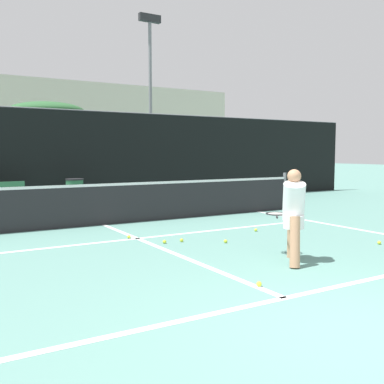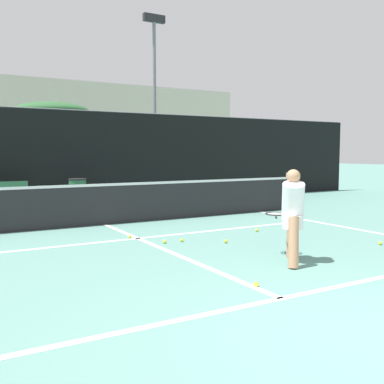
# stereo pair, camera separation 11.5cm
# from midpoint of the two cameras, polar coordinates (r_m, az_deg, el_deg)

# --- Properties ---
(ground_plane) EXTENTS (100.00, 100.00, 0.00)m
(ground_plane) POSITION_cam_midpoint_polar(r_m,az_deg,el_deg) (4.55, 23.04, -16.77)
(ground_plane) COLOR slate
(court_baseline_near) EXTENTS (11.00, 0.10, 0.01)m
(court_baseline_near) POSITION_cam_midpoint_polar(r_m,az_deg,el_deg) (5.35, 11.87, -13.09)
(court_baseline_near) COLOR white
(court_baseline_near) RESTS_ON ground
(court_service_line) EXTENTS (8.25, 0.10, 0.01)m
(court_service_line) POSITION_cam_midpoint_polar(r_m,az_deg,el_deg) (8.77, -6.50, -5.87)
(court_service_line) COLOR white
(court_service_line) RESTS_ON ground
(court_center_mark) EXTENTS (0.10, 6.05, 0.01)m
(court_center_mark) POSITION_cam_midpoint_polar(r_m,az_deg,el_deg) (7.78, -3.24, -7.24)
(court_center_mark) COLOR white
(court_center_mark) RESTS_ON ground
(court_sideline_right) EXTENTS (0.10, 7.05, 0.01)m
(court_sideline_right) POSITION_cam_midpoint_polar(r_m,az_deg,el_deg) (10.57, 19.24, -4.24)
(court_sideline_right) COLOR white
(court_sideline_right) RESTS_ON ground
(net) EXTENTS (11.09, 0.09, 1.07)m
(net) POSITION_cam_midpoint_polar(r_m,az_deg,el_deg) (10.46, -10.72, -1.33)
(net) COLOR slate
(net) RESTS_ON ground
(fence_back) EXTENTS (24.00, 0.06, 2.97)m
(fence_back) POSITION_cam_midpoint_polar(r_m,az_deg,el_deg) (14.20, -16.07, 4.13)
(fence_back) COLOR black
(fence_back) RESTS_ON ground
(player_practicing) EXTENTS (0.72, 1.18, 1.41)m
(player_practicing) POSITION_cam_midpoint_polar(r_m,az_deg,el_deg) (6.95, 13.09, -2.57)
(player_practicing) COLOR tan
(player_practicing) RESTS_ON ground
(tennis_ball_scattered_0) EXTENTS (0.07, 0.07, 0.07)m
(tennis_ball_scattered_0) POSITION_cam_midpoint_polar(r_m,az_deg,el_deg) (8.38, -0.92, -6.14)
(tennis_ball_scattered_0) COLOR #D1E033
(tennis_ball_scattered_0) RESTS_ON ground
(tennis_ball_scattered_2) EXTENTS (0.07, 0.07, 0.07)m
(tennis_ball_scattered_2) POSITION_cam_midpoint_polar(r_m,az_deg,el_deg) (8.30, 4.69, -6.26)
(tennis_ball_scattered_2) COLOR #D1E033
(tennis_ball_scattered_2) RESTS_ON ground
(tennis_ball_scattered_3) EXTENTS (0.07, 0.07, 0.07)m
(tennis_ball_scattered_3) POSITION_cam_midpoint_polar(r_m,az_deg,el_deg) (5.73, 8.74, -11.51)
(tennis_ball_scattered_3) COLOR #D1E033
(tennis_ball_scattered_3) RESTS_ON ground
(tennis_ball_scattered_4) EXTENTS (0.07, 0.07, 0.07)m
(tennis_ball_scattered_4) POSITION_cam_midpoint_polar(r_m,az_deg,el_deg) (8.80, -7.57, -5.63)
(tennis_ball_scattered_4) COLOR #D1E033
(tennis_ball_scattered_4) RESTS_ON ground
(tennis_ball_scattered_5) EXTENTS (0.07, 0.07, 0.07)m
(tennis_ball_scattered_5) POSITION_cam_midpoint_polar(r_m,az_deg,el_deg) (9.55, 8.57, -4.80)
(tennis_ball_scattered_5) COLOR #D1E033
(tennis_ball_scattered_5) RESTS_ON ground
(tennis_ball_scattered_6) EXTENTS (0.07, 0.07, 0.07)m
(tennis_ball_scattered_6) POSITION_cam_midpoint_polar(r_m,az_deg,el_deg) (8.26, -3.10, -6.31)
(tennis_ball_scattered_6) COLOR #D1E033
(tennis_ball_scattered_6) RESTS_ON ground
(tennis_ball_scattered_8) EXTENTS (0.07, 0.07, 0.07)m
(tennis_ball_scattered_8) POSITION_cam_midpoint_polar(r_m,az_deg,el_deg) (8.81, 23.15, -5.99)
(tennis_ball_scattered_8) COLOR #D1E033
(tennis_ball_scattered_8) RESTS_ON ground
(trash_bin) EXTENTS (0.52, 0.52, 0.90)m
(trash_bin) POSITION_cam_midpoint_polar(r_m,az_deg,el_deg) (13.45, -14.08, -0.24)
(trash_bin) COLOR #28603D
(trash_bin) RESTS_ON ground
(parked_car) EXTENTS (1.70, 4.08, 1.52)m
(parked_car) POSITION_cam_midpoint_polar(r_m,az_deg,el_deg) (16.69, -22.26, 1.19)
(parked_car) COLOR silver
(parked_car) RESTS_ON ground
(floodlight_mast) EXTENTS (1.10, 0.24, 8.25)m
(floodlight_mast) POSITION_cam_midpoint_polar(r_m,az_deg,el_deg) (22.53, -4.64, 14.26)
(floodlight_mast) COLOR slate
(floodlight_mast) RESTS_ON ground
(tree_west) EXTENTS (3.68, 3.68, 4.15)m
(tree_west) POSITION_cam_midpoint_polar(r_m,az_deg,el_deg) (23.77, -17.22, 9.65)
(tree_west) COLOR brown
(tree_west) RESTS_ON ground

